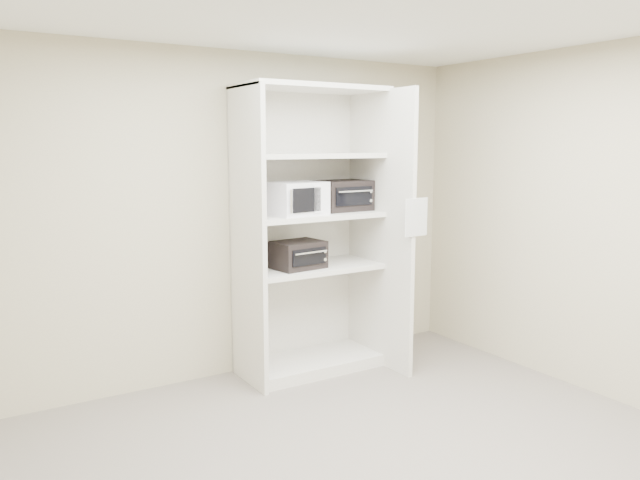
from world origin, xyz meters
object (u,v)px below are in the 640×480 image
toaster_oven_upper (342,195)px  shelving_unit (316,241)px  toaster_oven_lower (298,255)px  microwave (296,198)px

toaster_oven_upper → shelving_unit: bearing=-175.3°
shelving_unit → toaster_oven_upper: (0.29, 0.03, 0.37)m
toaster_oven_upper → toaster_oven_lower: 0.68m
toaster_oven_upper → toaster_oven_lower: toaster_oven_upper is taller
shelving_unit → toaster_oven_lower: bearing=-168.6°
shelving_unit → microwave: shelving_unit is taller
toaster_oven_lower → microwave: bearing=172.9°
shelving_unit → microwave: (-0.21, -0.04, 0.37)m
microwave → toaster_oven_upper: 0.51m
shelving_unit → toaster_oven_upper: shelving_unit is taller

